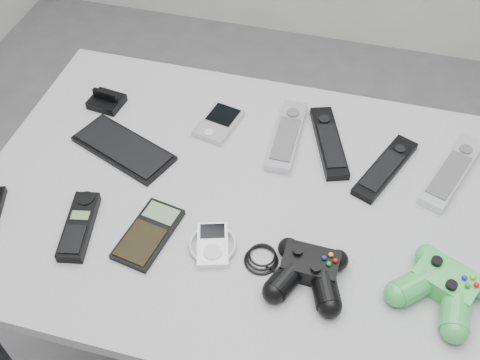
% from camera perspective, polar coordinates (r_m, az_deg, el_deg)
% --- Properties ---
extents(desk, '(1.18, 0.76, 0.79)m').
position_cam_1_polar(desk, '(1.20, 2.19, -4.13)').
color(desk, gray).
rests_on(desk, floor).
extents(pda_keyboard, '(0.25, 0.18, 0.01)m').
position_cam_1_polar(pda_keyboard, '(1.26, -11.76, 3.21)').
color(pda_keyboard, black).
rests_on(pda_keyboard, desk).
extents(dock_bracket, '(0.08, 0.07, 0.04)m').
position_cam_1_polar(dock_bracket, '(1.37, -13.47, 8.08)').
color(dock_bracket, black).
rests_on(dock_bracket, desk).
extents(pda, '(0.10, 0.13, 0.02)m').
position_cam_1_polar(pda, '(1.29, -2.19, 5.83)').
color(pda, '#B1B1B9').
rests_on(pda, desk).
extents(remote_silver_a, '(0.06, 0.22, 0.02)m').
position_cam_1_polar(remote_silver_a, '(1.26, 4.81, 4.58)').
color(remote_silver_a, '#B1B1B9').
rests_on(remote_silver_a, desk).
extents(remote_black_a, '(0.12, 0.22, 0.02)m').
position_cam_1_polar(remote_black_a, '(1.26, 9.03, 3.87)').
color(remote_black_a, black).
rests_on(remote_black_a, desk).
extents(remote_black_b, '(0.13, 0.21, 0.02)m').
position_cam_1_polar(remote_black_b, '(1.23, 14.57, 1.23)').
color(remote_black_b, black).
rests_on(remote_black_b, desk).
extents(remote_silver_b, '(0.13, 0.24, 0.02)m').
position_cam_1_polar(remote_silver_b, '(1.26, 20.73, 0.83)').
color(remote_silver_b, silver).
rests_on(remote_silver_b, desk).
extents(cordless_handset, '(0.08, 0.16, 0.02)m').
position_cam_1_polar(cordless_handset, '(1.13, -16.04, -4.49)').
color(cordless_handset, black).
rests_on(cordless_handset, desk).
extents(calculator, '(0.10, 0.17, 0.02)m').
position_cam_1_polar(calculator, '(1.10, -9.29, -5.39)').
color(calculator, black).
rests_on(calculator, desk).
extents(mp3_player, '(0.12, 0.12, 0.02)m').
position_cam_1_polar(mp3_player, '(1.07, -2.80, -6.55)').
color(mp3_player, white).
rests_on(mp3_player, desk).
extents(controller_black, '(0.24, 0.16, 0.05)m').
position_cam_1_polar(controller_black, '(1.03, 6.98, -9.14)').
color(controller_black, black).
rests_on(controller_black, desk).
extents(controller_green, '(0.21, 0.21, 0.05)m').
position_cam_1_polar(controller_green, '(1.06, 19.86, -10.07)').
color(controller_green, green).
rests_on(controller_green, desk).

